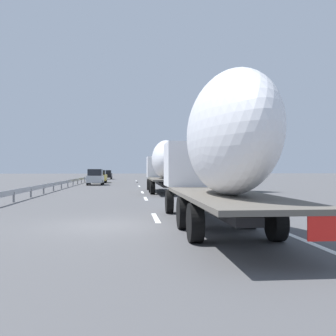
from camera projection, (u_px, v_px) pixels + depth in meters
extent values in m
plane|color=#4C4C4F|center=(124.00, 184.00, 53.67)|extent=(260.00, 260.00, 0.00)
cube|color=white|center=(156.00, 218.00, 16.00)|extent=(3.20, 0.20, 0.01)
cube|color=white|center=(146.00, 199.00, 26.43)|extent=(3.20, 0.20, 0.01)
cube|color=white|center=(142.00, 192.00, 33.74)|extent=(3.20, 0.20, 0.01)
cube|color=white|center=(139.00, 186.00, 45.93)|extent=(3.20, 0.20, 0.01)
cube|color=white|center=(137.00, 182.00, 59.51)|extent=(3.20, 0.20, 0.01)
cube|color=white|center=(137.00, 182.00, 59.80)|extent=(3.20, 0.20, 0.01)
cube|color=white|center=(136.00, 181.00, 67.57)|extent=(3.20, 0.20, 0.01)
cube|color=white|center=(163.00, 182.00, 59.16)|extent=(110.00, 0.20, 0.01)
cube|color=silver|center=(160.00, 167.00, 37.78)|extent=(2.40, 2.50, 1.90)
cube|color=black|center=(160.00, 162.00, 38.87)|extent=(0.08, 2.12, 0.80)
cube|color=#262628|center=(163.00, 184.00, 35.04)|extent=(10.10, 0.70, 0.24)
cube|color=#59544C|center=(165.00, 179.00, 32.31)|extent=(8.58, 2.50, 0.12)
ellipsoid|color=white|center=(166.00, 159.00, 32.07)|extent=(6.62, 2.20, 3.03)
cube|color=red|center=(181.00, 184.00, 28.13)|extent=(0.04, 0.56, 0.56)
cylinder|color=black|center=(149.00, 184.00, 37.67)|extent=(1.04, 0.30, 1.04)
cylinder|color=black|center=(172.00, 184.00, 37.87)|extent=(1.04, 0.30, 1.04)
cylinder|color=black|center=(151.00, 186.00, 33.40)|extent=(1.04, 0.35, 1.04)
cylinder|color=black|center=(177.00, 186.00, 33.60)|extent=(1.04, 0.35, 1.04)
cylinder|color=black|center=(153.00, 188.00, 31.01)|extent=(1.04, 0.35, 1.04)
cylinder|color=black|center=(181.00, 187.00, 31.21)|extent=(1.04, 0.35, 1.04)
cube|color=silver|center=(194.00, 164.00, 17.78)|extent=(2.40, 2.50, 1.90)
cube|color=black|center=(190.00, 154.00, 18.87)|extent=(0.08, 2.12, 0.80)
cube|color=#262628|center=(207.00, 204.00, 14.84)|extent=(10.82, 0.70, 0.24)
cube|color=#59544C|center=(225.00, 196.00, 11.92)|extent=(9.36, 2.50, 0.12)
ellipsoid|color=white|center=(228.00, 134.00, 11.62)|extent=(6.86, 2.20, 3.49)
cube|color=red|center=(322.00, 226.00, 7.35)|extent=(0.04, 0.56, 0.56)
cylinder|color=black|center=(169.00, 201.00, 17.67)|extent=(1.04, 0.30, 1.04)
cylinder|color=black|center=(219.00, 201.00, 17.87)|extent=(1.04, 0.30, 1.04)
cylinder|color=black|center=(183.00, 213.00, 13.01)|extent=(1.04, 0.35, 1.04)
cylinder|color=black|center=(250.00, 212.00, 13.21)|extent=(1.04, 0.35, 1.04)
cylinder|color=black|center=(195.00, 223.00, 10.62)|extent=(1.04, 0.35, 1.04)
cylinder|color=black|center=(276.00, 222.00, 10.82)|extent=(1.04, 0.35, 1.04)
cube|color=black|center=(107.00, 175.00, 78.44)|extent=(4.20, 1.81, 0.84)
cube|color=black|center=(107.00, 172.00, 78.13)|extent=(2.31, 1.59, 0.60)
cylinder|color=black|center=(103.00, 177.00, 79.66)|extent=(0.64, 0.22, 0.64)
cylinder|color=black|center=(112.00, 177.00, 79.80)|extent=(0.64, 0.22, 0.64)
cylinder|color=black|center=(103.00, 178.00, 77.07)|extent=(0.64, 0.22, 0.64)
cylinder|color=black|center=(111.00, 178.00, 77.22)|extent=(0.64, 0.22, 0.64)
cube|color=gold|center=(100.00, 178.00, 57.62)|extent=(4.51, 1.82, 0.84)
cube|color=black|center=(100.00, 172.00, 57.29)|extent=(2.48, 1.60, 0.65)
cylinder|color=black|center=(95.00, 180.00, 58.94)|extent=(0.64, 0.22, 0.64)
cylinder|color=black|center=(106.00, 180.00, 59.09)|extent=(0.64, 0.22, 0.64)
cylinder|color=black|center=(93.00, 181.00, 56.15)|extent=(0.64, 0.22, 0.64)
cylinder|color=black|center=(105.00, 181.00, 56.30)|extent=(0.64, 0.22, 0.64)
cube|color=#ADB2B7|center=(96.00, 179.00, 49.45)|extent=(4.33, 1.88, 0.84)
cube|color=black|center=(95.00, 172.00, 49.12)|extent=(2.38, 1.65, 0.79)
cylinder|color=black|center=(90.00, 182.00, 50.70)|extent=(0.64, 0.22, 0.64)
cylinder|color=black|center=(103.00, 182.00, 50.86)|extent=(0.64, 0.22, 0.64)
cylinder|color=black|center=(87.00, 183.00, 48.03)|extent=(0.64, 0.22, 0.64)
cylinder|color=black|center=(102.00, 183.00, 48.18)|extent=(0.64, 0.22, 0.64)
cylinder|color=gray|center=(175.00, 175.00, 52.98)|extent=(0.10, 0.10, 2.27)
cube|color=#2D569E|center=(175.00, 164.00, 52.99)|extent=(0.06, 0.90, 0.70)
cylinder|color=#472D19|center=(242.00, 182.00, 34.68)|extent=(0.40, 0.40, 1.69)
cone|color=#194C1E|center=(242.00, 146.00, 34.69)|extent=(3.35, 3.35, 4.49)
cylinder|color=#472D19|center=(214.00, 175.00, 61.32)|extent=(0.32, 0.32, 1.98)
cone|color=#286B2D|center=(214.00, 153.00, 61.33)|extent=(3.20, 3.20, 4.75)
cylinder|color=#472D19|center=(181.00, 174.00, 96.43)|extent=(0.28, 0.28, 1.78)
cone|color=#1E5B23|center=(181.00, 158.00, 96.45)|extent=(2.77, 2.77, 5.59)
cube|color=#9EA0A5|center=(81.00, 179.00, 56.10)|extent=(94.00, 0.06, 0.32)
cube|color=slate|center=(14.00, 197.00, 23.54)|extent=(0.10, 0.10, 0.60)
cube|color=slate|center=(31.00, 193.00, 27.61)|extent=(0.10, 0.10, 0.60)
cube|color=slate|center=(44.00, 190.00, 31.68)|extent=(0.10, 0.10, 0.60)
cube|color=slate|center=(54.00, 188.00, 35.75)|extent=(0.10, 0.10, 0.60)
cube|color=slate|center=(61.00, 186.00, 39.82)|extent=(0.10, 0.10, 0.60)
cube|color=slate|center=(68.00, 184.00, 43.89)|extent=(0.10, 0.10, 0.60)
cube|color=slate|center=(73.00, 183.00, 47.96)|extent=(0.10, 0.10, 0.60)
cube|color=slate|center=(78.00, 182.00, 52.03)|extent=(0.10, 0.10, 0.60)
cube|color=slate|center=(81.00, 181.00, 56.10)|extent=(0.10, 0.10, 0.60)
cube|color=slate|center=(85.00, 180.00, 60.17)|extent=(0.10, 0.10, 0.60)
cube|color=slate|center=(88.00, 179.00, 64.24)|extent=(0.10, 0.10, 0.60)
cube|color=slate|center=(90.00, 179.00, 68.30)|extent=(0.10, 0.10, 0.60)
cube|color=slate|center=(92.00, 178.00, 72.37)|extent=(0.10, 0.10, 0.60)
cube|color=slate|center=(94.00, 178.00, 76.44)|extent=(0.10, 0.10, 0.60)
cube|color=slate|center=(96.00, 177.00, 80.51)|extent=(0.10, 0.10, 0.60)
cube|color=slate|center=(98.00, 177.00, 84.58)|extent=(0.10, 0.10, 0.60)
cube|color=slate|center=(99.00, 177.00, 88.65)|extent=(0.10, 0.10, 0.60)
cube|color=slate|center=(101.00, 176.00, 92.72)|extent=(0.10, 0.10, 0.60)
cube|color=slate|center=(102.00, 176.00, 96.79)|extent=(0.10, 0.10, 0.60)
cube|color=slate|center=(103.00, 176.00, 100.86)|extent=(0.10, 0.10, 0.60)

